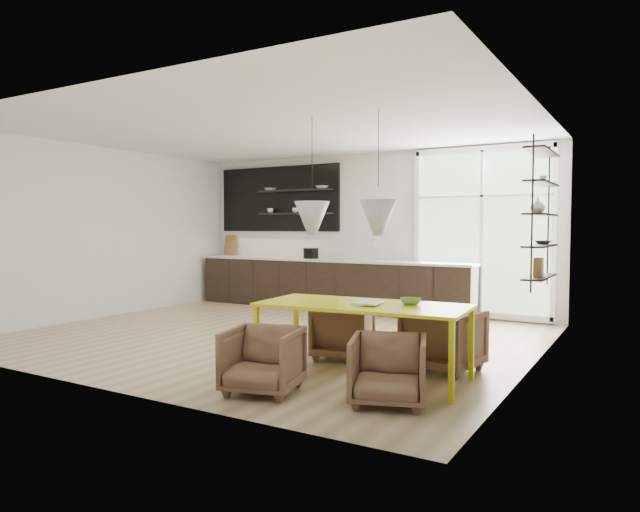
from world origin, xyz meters
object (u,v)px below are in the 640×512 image
(armchair_back_right, at_px, (444,340))
(armchair_front_right, at_px, (388,370))
(armchair_back_left, at_px, (343,333))
(armchair_front_left, at_px, (263,360))
(wire_stool, at_px, (269,352))
(dining_table, at_px, (363,309))

(armchair_back_right, relative_size, armchair_front_right, 1.11)
(armchair_back_left, height_order, armchair_front_right, armchair_back_left)
(armchair_back_left, bearing_deg, armchair_front_left, 76.42)
(armchair_back_right, bearing_deg, armchair_front_right, 98.30)
(armchair_front_left, bearing_deg, armchair_front_right, -0.44)
(armchair_front_right, xyz_separation_m, wire_stool, (-1.42, 0.21, -0.04))
(armchair_back_right, bearing_deg, wire_stool, 48.82)
(armchair_front_left, bearing_deg, wire_stool, 105.35)
(armchair_front_left, relative_size, wire_stool, 1.68)
(armchair_front_right, bearing_deg, dining_table, 111.55)
(dining_table, xyz_separation_m, wire_stool, (-0.86, -0.43, -0.46))
(wire_stool, bearing_deg, armchair_back_left, 76.73)
(armchair_front_right, distance_m, wire_stool, 1.43)
(armchair_back_left, bearing_deg, wire_stool, 62.83)
(dining_table, distance_m, armchair_back_right, 1.03)
(armchair_back_left, bearing_deg, armchair_front_right, 117.20)
(armchair_back_left, distance_m, armchair_back_right, 1.20)
(armchair_back_left, relative_size, wire_stool, 1.67)
(armchair_front_left, bearing_deg, armchair_back_right, 40.20)
(dining_table, height_order, armchair_front_left, dining_table)
(armchair_front_left, height_order, armchair_front_right, armchair_front_left)
(armchair_front_right, bearing_deg, armchair_front_left, 173.83)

